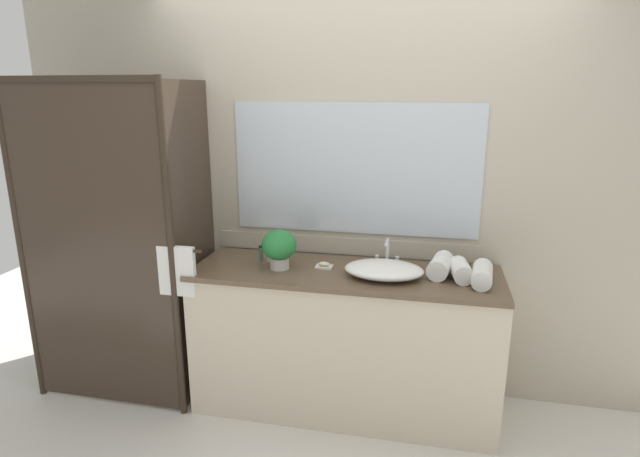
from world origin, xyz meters
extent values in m
plane|color=silver|center=(0.00, 0.00, 0.00)|extent=(8.00, 8.00, 0.00)
cube|color=#B2A893|center=(0.00, 0.34, 1.30)|extent=(4.40, 0.05, 2.60)
cube|color=#B2A893|center=(0.00, 0.32, 0.96)|extent=(1.80, 0.01, 0.11)
cube|color=silver|center=(0.00, 0.31, 1.45)|extent=(1.52, 0.01, 0.80)
cube|color=beige|center=(0.00, 0.01, 0.43)|extent=(1.80, 0.56, 0.87)
cube|color=brown|center=(0.00, 0.00, 0.89)|extent=(1.80, 0.58, 0.03)
cylinder|color=#2D2319|center=(-1.95, -0.27, 1.00)|extent=(0.04, 0.04, 2.00)
cylinder|color=#2D2319|center=(-0.95, -0.27, 1.00)|extent=(0.04, 0.04, 2.00)
cube|color=#2D2319|center=(-1.45, -0.27, 1.98)|extent=(1.00, 0.04, 0.04)
cube|color=#382B21|center=(-1.45, -0.27, 1.00)|extent=(0.96, 0.01, 1.96)
cube|color=#382B21|center=(-0.95, 0.02, 1.00)|extent=(0.01, 0.57, 1.96)
cylinder|color=#2D2319|center=(-0.93, -0.26, 1.05)|extent=(0.32, 0.02, 0.02)
cube|color=white|center=(-0.93, -0.26, 0.92)|extent=(0.22, 0.04, 0.29)
ellipsoid|color=white|center=(0.23, -0.04, 0.94)|extent=(0.45, 0.31, 0.08)
cube|color=silver|center=(0.23, 0.16, 0.91)|extent=(0.17, 0.04, 0.02)
cylinder|color=silver|center=(0.23, 0.16, 0.99)|extent=(0.02, 0.02, 0.14)
cylinder|color=silver|center=(0.23, 0.11, 1.06)|extent=(0.02, 0.11, 0.02)
cylinder|color=silver|center=(0.17, 0.16, 0.94)|extent=(0.02, 0.02, 0.04)
cylinder|color=silver|center=(0.29, 0.16, 0.94)|extent=(0.02, 0.02, 0.04)
cylinder|color=beige|center=(-0.39, -0.03, 0.93)|extent=(0.11, 0.11, 0.07)
ellipsoid|color=#277838|center=(-0.39, -0.03, 1.05)|extent=(0.20, 0.20, 0.18)
cube|color=silver|center=(-0.13, 0.03, 0.91)|extent=(0.10, 0.07, 0.01)
ellipsoid|color=beige|center=(-0.13, 0.03, 0.92)|extent=(0.07, 0.04, 0.02)
cylinder|color=#4C7056|center=(-0.55, 0.09, 0.94)|extent=(0.03, 0.03, 0.08)
cylinder|color=black|center=(-0.55, 0.09, 0.99)|extent=(0.02, 0.02, 0.01)
cylinder|color=#4C7056|center=(-0.45, 0.14, 0.93)|extent=(0.03, 0.03, 0.06)
cylinder|color=black|center=(-0.45, 0.14, 0.97)|extent=(0.03, 0.03, 0.01)
cylinder|color=silver|center=(-0.49, 0.08, 0.93)|extent=(0.03, 0.03, 0.07)
cylinder|color=#9E895B|center=(-0.49, 0.08, 0.98)|extent=(0.02, 0.02, 0.01)
cylinder|color=white|center=(0.76, -0.04, 0.95)|extent=(0.14, 0.26, 0.11)
cylinder|color=white|center=(0.65, 0.00, 0.95)|extent=(0.13, 0.22, 0.11)
cylinder|color=white|center=(0.54, 0.04, 0.96)|extent=(0.16, 0.25, 0.12)
camera|label=1|loc=(0.46, -2.80, 1.92)|focal=28.89mm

